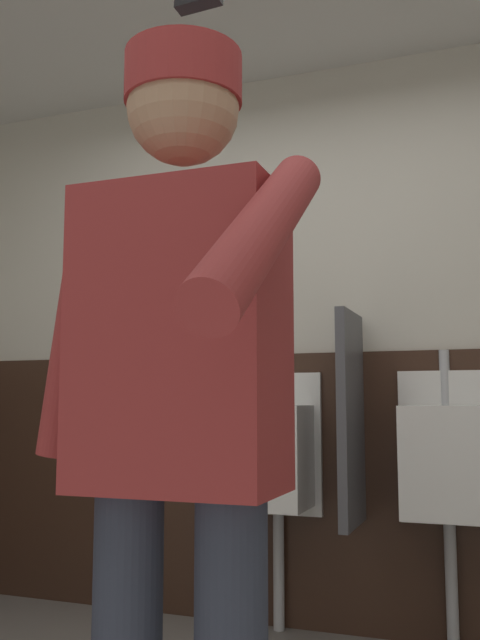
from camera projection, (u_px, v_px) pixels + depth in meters
name	position (u px, v px, depth m)	size (l,w,h in m)	color
wall_back	(320.00, 338.00, 3.30)	(4.90, 0.12, 2.64)	beige
wainscot_band_back	(318.00, 489.00, 3.15)	(4.30, 0.03, 1.24)	#382319
urinal_left	(272.00, 455.00, 3.09)	(0.40, 0.34, 1.24)	white
urinal_middle	(446.00, 460.00, 2.83)	(0.40, 0.34, 1.24)	white
privacy_divider_panel	(351.00, 417.00, 2.92)	(0.04, 0.40, 0.90)	#4C4C51
person	(178.00, 390.00, 1.37)	(0.62, 0.60, 1.74)	#2D3342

